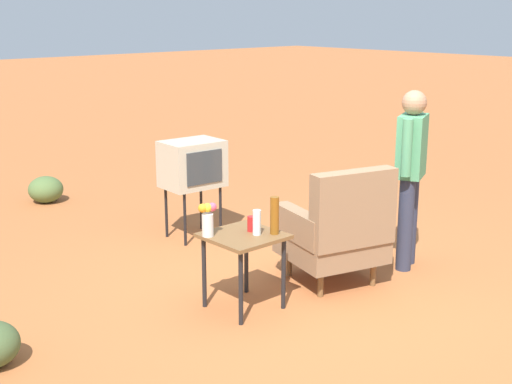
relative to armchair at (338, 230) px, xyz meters
name	(u,v)px	position (x,y,z in m)	size (l,w,h in m)	color
ground_plane	(324,295)	(0.26, 0.10, -0.50)	(60.00, 60.00, 0.00)	#AD6033
armchair	(338,230)	(0.00, 0.00, 0.00)	(0.94, 0.95, 1.06)	brown
side_table	(244,245)	(0.92, -0.17, 0.03)	(0.56, 0.56, 0.62)	black
tv_on_stand	(192,165)	(0.13, -1.88, 0.28)	(0.63, 0.48, 1.03)	black
person_standing	(411,168)	(-0.82, 0.13, 0.44)	(0.52, 0.35, 1.64)	#2D3347
bottle_short_clear	(257,222)	(0.85, -0.09, 0.22)	(0.06, 0.06, 0.20)	silver
bottle_tall_amber	(275,215)	(0.73, -0.02, 0.27)	(0.07, 0.07, 0.30)	brown
soda_can_red	(251,224)	(0.82, -0.19, 0.18)	(0.07, 0.07, 0.12)	red
flower_vase	(208,218)	(1.16, -0.32, 0.27)	(0.15, 0.09, 0.27)	silver
shrub_far	(46,189)	(0.66, -4.21, -0.33)	(0.43, 0.43, 0.33)	#516B38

